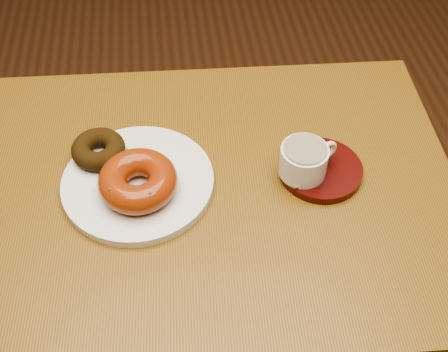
{
  "coord_description": "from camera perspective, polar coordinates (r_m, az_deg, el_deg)",
  "views": [
    {
      "loc": [
        0.01,
        -0.83,
        1.48
      ],
      "look_at": [
        0.08,
        -0.23,
        0.79
      ],
      "focal_mm": 45.0,
      "sensor_mm": 36.0,
      "label": 1
    }
  ],
  "objects": [
    {
      "name": "coffee_cup",
      "position": [
        0.92,
        8.16,
        1.64
      ],
      "size": [
        0.1,
        0.08,
        0.06
      ],
      "rotation": [
        0.0,
        0.0,
        0.37
      ],
      "color": "white",
      "rests_on": "saucer"
    },
    {
      "name": "cafe_table",
      "position": [
        1.03,
        -1.11,
        -5.33
      ],
      "size": [
        0.85,
        0.66,
        0.77
      ],
      "rotation": [
        0.0,
        0.0,
        -0.05
      ],
      "color": "brown",
      "rests_on": "ground"
    },
    {
      "name": "donut_cinnamon",
      "position": [
        0.97,
        -12.64,
        2.68
      ],
      "size": [
        0.1,
        0.1,
        0.03
      ],
      "primitive_type": "torus",
      "rotation": [
        0.0,
        0.0,
        0.17
      ],
      "color": "black",
      "rests_on": "donut_plate"
    },
    {
      "name": "donut_plate",
      "position": [
        0.94,
        -8.73,
        -0.62
      ],
      "size": [
        0.26,
        0.26,
        0.02
      ],
      "primitive_type": "cylinder",
      "rotation": [
        0.0,
        0.0,
        -0.06
      ],
      "color": "white",
      "rests_on": "cafe_table"
    },
    {
      "name": "ground",
      "position": [
        1.7,
        -3.73,
        -11.99
      ],
      "size": [
        6.0,
        6.0,
        0.0
      ],
      "primitive_type": "plane",
      "color": "#502D19",
      "rests_on": "ground"
    },
    {
      "name": "teaspoon",
      "position": [
        0.97,
        6.83,
        2.5
      ],
      "size": [
        0.02,
        0.11,
        0.01
      ],
      "rotation": [
        0.0,
        0.0,
        -0.1
      ],
      "color": "silver",
      "rests_on": "saucer"
    },
    {
      "name": "saucer",
      "position": [
        0.96,
        9.79,
        0.63
      ],
      "size": [
        0.17,
        0.17,
        0.01
      ],
      "primitive_type": "cylinder",
      "rotation": [
        0.0,
        0.0,
        -0.23
      ],
      "color": "#390A07",
      "rests_on": "cafe_table"
    },
    {
      "name": "donut_caramel",
      "position": [
        0.9,
        -8.75,
        -0.48
      ],
      "size": [
        0.13,
        0.13,
        0.05
      ],
      "rotation": [
        0.0,
        0.0,
        -0.01
      ],
      "color": "#8E330F",
      "rests_on": "donut_plate"
    }
  ]
}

